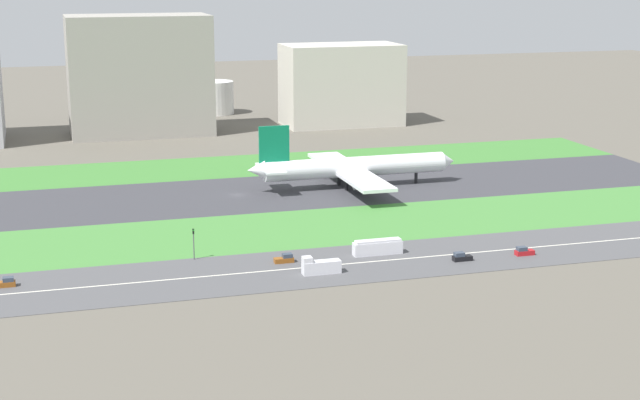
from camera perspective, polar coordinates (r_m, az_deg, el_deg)
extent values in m
plane|color=#5B564C|center=(282.86, -4.92, 0.29)|extent=(800.00, 800.00, 0.00)
cube|color=#38383D|center=(282.84, -4.92, 0.30)|extent=(280.00, 46.00, 0.10)
cube|color=#3D7A33|center=(322.20, -6.39, 1.92)|extent=(280.00, 36.00, 0.10)
cube|color=#427F38|center=(244.03, -2.98, -1.82)|extent=(280.00, 36.00, 0.10)
cube|color=#4C4C4F|center=(214.29, -0.98, -4.01)|extent=(280.00, 28.00, 0.10)
cube|color=silver|center=(214.28, -0.98, -4.00)|extent=(266.00, 0.50, 0.01)
cylinder|color=white|center=(290.66, 2.10, 1.97)|extent=(56.00, 6.00, 6.00)
cone|color=white|center=(301.35, 7.52, 2.28)|extent=(4.00, 5.70, 5.70)
cone|color=white|center=(282.49, -3.79, 1.77)|extent=(5.00, 5.40, 5.40)
cube|color=#0C724C|center=(282.33, -2.72, 3.27)|extent=(9.00, 0.80, 11.00)
cube|color=white|center=(283.44, -2.90, 1.87)|extent=(6.00, 16.00, 0.60)
cube|color=white|center=(304.29, 0.84, 2.28)|extent=(10.00, 26.00, 1.00)
cylinder|color=gray|center=(299.42, 1.36, 1.66)|extent=(5.00, 3.20, 3.20)
cube|color=white|center=(276.40, 2.68, 1.10)|extent=(10.00, 26.00, 1.00)
cylinder|color=gray|center=(282.73, 2.47, 0.93)|extent=(5.00, 3.20, 3.20)
cylinder|color=black|center=(298.28, 5.66, 1.31)|extent=(1.00, 1.00, 3.20)
cylinder|color=black|center=(293.66, 1.13, 1.18)|extent=(1.00, 1.00, 3.20)
cylinder|color=black|center=(287.16, 1.55, 0.89)|extent=(1.00, 1.00, 3.20)
cube|color=brown|center=(217.96, -2.14, -3.55)|extent=(4.40, 1.80, 1.10)
cube|color=#333D4C|center=(217.85, -1.94, -3.28)|extent=(2.20, 1.66, 0.90)
cube|color=silver|center=(209.97, 0.09, -3.97)|extent=(8.40, 2.50, 2.80)
cube|color=silver|center=(208.53, -0.76, -3.52)|extent=(2.00, 2.30, 1.20)
cube|color=black|center=(221.52, 8.37, -3.41)|extent=(4.40, 1.80, 1.10)
cube|color=#333D4C|center=(220.90, 8.19, -3.18)|extent=(2.20, 1.66, 0.90)
cube|color=brown|center=(212.11, -18.06, -4.73)|extent=(4.40, 1.80, 1.10)
cube|color=#333D4C|center=(211.77, -17.86, -4.46)|extent=(2.20, 1.66, 0.90)
cube|color=#B2191E|center=(228.30, 11.94, -3.04)|extent=(4.40, 1.80, 1.10)
cube|color=#333D4C|center=(227.66, 11.77, -2.82)|extent=(2.20, 1.66, 0.90)
cube|color=silver|center=(223.94, 3.40, -2.84)|extent=(11.60, 2.50, 3.00)
cube|color=silver|center=(223.49, 3.43, -2.41)|extent=(10.80, 2.30, 0.50)
cylinder|color=#4C4C51|center=(221.17, -7.43, -2.74)|extent=(0.24, 0.24, 6.00)
cube|color=black|center=(220.19, -7.46, -1.84)|extent=(0.36, 0.36, 1.20)
sphere|color=#19D826|center=(219.92, -7.45, -1.78)|extent=(0.24, 0.24, 0.24)
cube|color=#9E998E|center=(388.18, -10.56, 7.22)|extent=(54.62, 28.29, 46.46)
cube|color=beige|center=(405.78, 1.27, 6.79)|extent=(48.10, 25.70, 33.40)
cylinder|color=silver|center=(439.52, -6.23, 6.01)|extent=(17.25, 17.25, 14.64)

